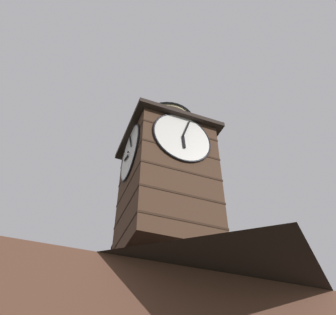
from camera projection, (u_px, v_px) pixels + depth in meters
name	position (u px, v px, depth m)	size (l,w,h in m)	color
clock_tower	(167.00, 176.00, 17.87)	(4.72, 4.72, 10.02)	#4C3323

